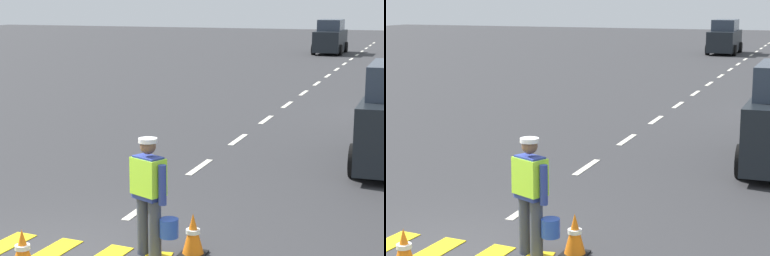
# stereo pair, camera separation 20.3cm
# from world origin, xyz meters

# --- Properties ---
(ground_plane) EXTENTS (96.00, 96.00, 0.00)m
(ground_plane) POSITION_xyz_m (0.00, 21.00, 0.00)
(ground_plane) COLOR #333335
(lane_center_line) EXTENTS (0.14, 46.40, 0.01)m
(lane_center_line) POSITION_xyz_m (0.00, 25.20, 0.00)
(lane_center_line) COLOR silver
(lane_center_line) RESTS_ON ground
(road_worker) EXTENTS (0.75, 0.45, 1.67)m
(road_worker) POSITION_xyz_m (0.99, 0.74, 0.93)
(road_worker) COLOR #383D4C
(road_worker) RESTS_ON ground
(traffic_cone_near) EXTENTS (0.36, 0.36, 0.57)m
(traffic_cone_near) POSITION_xyz_m (-0.38, -0.31, 0.28)
(traffic_cone_near) COLOR black
(traffic_cone_near) RESTS_ON ground
(traffic_cone_far) EXTENTS (0.36, 0.36, 0.60)m
(traffic_cone_far) POSITION_xyz_m (1.53, 0.97, 0.30)
(traffic_cone_far) COLOR black
(traffic_cone_far) RESTS_ON ground
(car_oncoming_third) EXTENTS (1.86, 4.30, 2.14)m
(car_oncoming_third) POSITION_xyz_m (-1.76, 36.37, 1.00)
(car_oncoming_third) COLOR black
(car_oncoming_third) RESTS_ON ground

